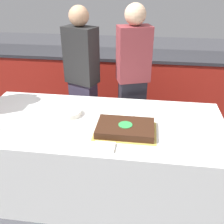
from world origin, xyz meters
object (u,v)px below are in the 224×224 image
(plate_stack, at_px, (69,113))
(person_standing_back, at_px, (82,80))
(cake, at_px, (125,128))
(person_cutting_cake, at_px, (133,81))

(plate_stack, height_order, person_standing_back, person_standing_back)
(cake, relative_size, person_standing_back, 0.31)
(person_cutting_cake, height_order, person_standing_back, person_cutting_cake)
(person_cutting_cake, relative_size, person_standing_back, 1.02)
(plate_stack, relative_size, person_cutting_cake, 0.13)
(cake, relative_size, person_cutting_cake, 0.30)
(cake, xyz_separation_m, plate_stack, (-0.52, 0.21, -0.01))
(plate_stack, relative_size, person_standing_back, 0.13)
(cake, height_order, person_cutting_cake, person_cutting_cake)
(cake, distance_m, person_standing_back, 1.01)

